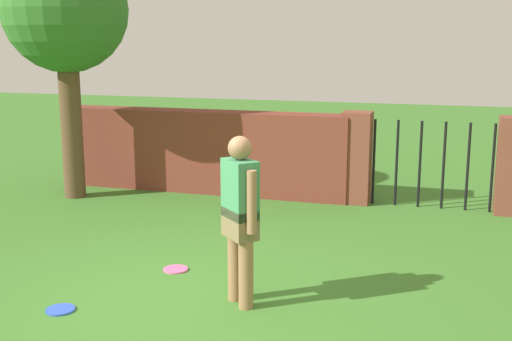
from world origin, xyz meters
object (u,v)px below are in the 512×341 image
person (240,213)px  frisbee_pink (176,269)px  frisbee_blue (60,310)px  tree (65,14)px

person → frisbee_pink: size_ratio=6.00×
frisbee_pink → frisbee_blue: size_ratio=1.00×
tree → person: 5.43m
tree → person: bearing=-40.0°
frisbee_blue → frisbee_pink: bearing=65.7°
tree → frisbee_pink: 4.83m
person → tree: bearing=3.5°
frisbee_pink → frisbee_blue: same height
tree → frisbee_pink: tree is taller
tree → frisbee_pink: (2.91, -2.61, -2.84)m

